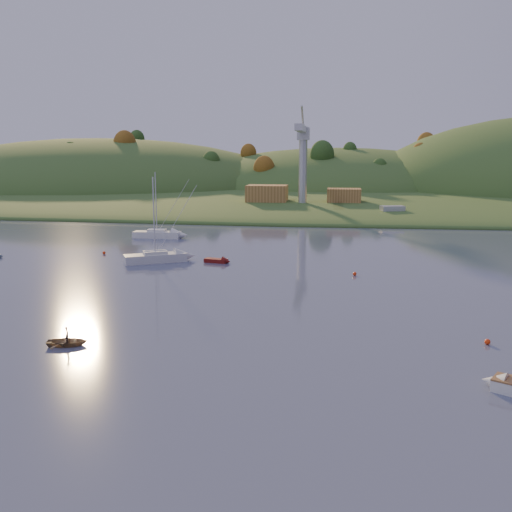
# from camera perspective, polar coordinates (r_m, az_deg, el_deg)

# --- Properties ---
(ground) EXTENTS (500.00, 500.00, 0.00)m
(ground) POSITION_cam_1_polar(r_m,az_deg,el_deg) (38.94, -11.34, -14.33)
(ground) COLOR #333954
(ground) RESTS_ON ground
(far_shore) EXTENTS (620.00, 220.00, 1.50)m
(far_shore) POSITION_cam_1_polar(r_m,az_deg,el_deg) (263.95, 5.90, 6.79)
(far_shore) COLOR #304C1E
(far_shore) RESTS_ON ground
(shore_slope) EXTENTS (640.00, 150.00, 7.00)m
(shore_slope) POSITION_cam_1_polar(r_m,az_deg,el_deg) (199.21, 4.98, 5.66)
(shore_slope) COLOR #304C1E
(shore_slope) RESTS_ON ground
(hill_left) EXTENTS (170.00, 140.00, 44.00)m
(hill_left) POSITION_cam_1_polar(r_m,az_deg,el_deg) (255.21, -15.21, 6.36)
(hill_left) COLOR #304C1E
(hill_left) RESTS_ON ground
(hill_center) EXTENTS (140.00, 120.00, 36.00)m
(hill_center) POSITION_cam_1_polar(r_m,az_deg,el_deg) (243.71, 8.03, 6.45)
(hill_center) COLOR #304C1E
(hill_center) RESTS_ON ground
(hillside_trees) EXTENTS (280.00, 50.00, 32.00)m
(hillside_trees) POSITION_cam_1_polar(r_m,az_deg,el_deg) (219.12, 5.32, 6.08)
(hillside_trees) COLOR #234518
(hillside_trees) RESTS_ON ground
(wharf) EXTENTS (42.00, 16.00, 2.40)m
(wharf) POSITION_cam_1_polar(r_m,az_deg,el_deg) (156.06, 5.81, 4.80)
(wharf) COLOR slate
(wharf) RESTS_ON ground
(shed_west) EXTENTS (11.00, 8.00, 4.80)m
(shed_west) POSITION_cam_1_polar(r_m,az_deg,el_deg) (157.91, 1.11, 6.23)
(shed_west) COLOR brown
(shed_west) RESTS_ON wharf
(shed_east) EXTENTS (9.00, 7.00, 4.00)m
(shed_east) POSITION_cam_1_polar(r_m,az_deg,el_deg) (157.60, 8.79, 5.96)
(shed_east) COLOR brown
(shed_east) RESTS_ON wharf
(dock_crane) EXTENTS (3.20, 28.00, 20.30)m
(dock_crane) POSITION_cam_1_polar(r_m,az_deg,el_deg) (151.92, 4.70, 10.70)
(dock_crane) COLOR #B7B7BC
(dock_crane) RESTS_ON wharf
(sailboat_near) EXTENTS (9.05, 2.91, 12.47)m
(sailboat_near) POSITION_cam_1_polar(r_m,az_deg,el_deg) (110.40, -9.87, 2.21)
(sailboat_near) COLOR silver
(sailboat_near) RESTS_ON ground
(sailboat_far) EXTENTS (9.25, 6.81, 12.60)m
(sailboat_far) POSITION_cam_1_polar(r_m,az_deg,el_deg) (85.93, -10.04, -0.09)
(sailboat_far) COLOR silver
(sailboat_far) RESTS_ON ground
(canoe) EXTENTS (3.90, 3.20, 0.71)m
(canoe) POSITION_cam_1_polar(r_m,az_deg,el_deg) (51.23, -18.32, -8.13)
(canoe) COLOR olive
(canoe) RESTS_ON ground
(paddler) EXTENTS (0.46, 0.59, 1.43)m
(paddler) POSITION_cam_1_polar(r_m,az_deg,el_deg) (51.12, -18.34, -7.74)
(paddler) COLOR black
(paddler) RESTS_ON ground
(red_tender) EXTENTS (4.23, 2.24, 1.37)m
(red_tender) POSITION_cam_1_polar(r_m,az_deg,el_deg) (84.39, -3.54, -0.49)
(red_tender) COLOR #63100E
(red_tender) RESTS_ON ground
(work_vessel) EXTENTS (13.73, 8.03, 3.33)m
(work_vessel) POSITION_cam_1_polar(r_m,az_deg,el_deg) (142.47, 13.45, 4.04)
(work_vessel) COLOR slate
(work_vessel) RESTS_ON ground
(buoy_0) EXTENTS (0.50, 0.50, 0.50)m
(buoy_0) POSITION_cam_1_polar(r_m,az_deg,el_deg) (52.76, 22.14, -7.95)
(buoy_0) COLOR red
(buoy_0) RESTS_ON ground
(buoy_1) EXTENTS (0.50, 0.50, 0.50)m
(buoy_1) POSITION_cam_1_polar(r_m,az_deg,el_deg) (76.58, 9.84, -1.77)
(buoy_1) COLOR red
(buoy_1) RESTS_ON ground
(buoy_2) EXTENTS (0.50, 0.50, 0.50)m
(buoy_2) POSITION_cam_1_polar(r_m,az_deg,el_deg) (94.45, -14.95, 0.32)
(buoy_2) COLOR red
(buoy_2) RESTS_ON ground
(buoy_3) EXTENTS (0.50, 0.50, 0.50)m
(buoy_3) POSITION_cam_1_polar(r_m,az_deg,el_deg) (90.84, -12.98, 0.01)
(buoy_3) COLOR red
(buoy_3) RESTS_ON ground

